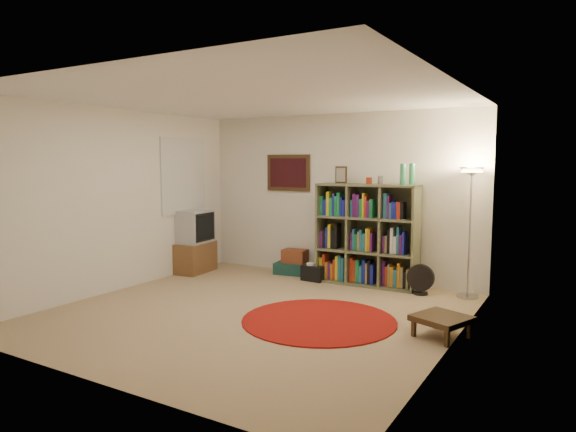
% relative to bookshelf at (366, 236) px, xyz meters
% --- Properties ---
extents(room, '(4.54, 4.54, 2.54)m').
position_rel_bookshelf_xyz_m(room, '(-0.64, -1.94, 0.55)').
color(room, '#A0835E').
rests_on(room, ground).
extents(bookshelf, '(1.47, 0.46, 1.75)m').
position_rel_bookshelf_xyz_m(bookshelf, '(0.00, 0.00, 0.00)').
color(bookshelf, '#5B5E3E').
rests_on(bookshelf, ground).
extents(floor_lamp, '(0.39, 0.39, 1.71)m').
position_rel_bookshelf_xyz_m(floor_lamp, '(1.44, -0.00, 0.71)').
color(floor_lamp, '#A2A2A6').
rests_on(floor_lamp, ground).
extents(floor_fan, '(0.36, 0.20, 0.41)m').
position_rel_bookshelf_xyz_m(floor_fan, '(0.86, -0.18, -0.50)').
color(floor_fan, black).
rests_on(floor_fan, ground).
extents(tv_stand, '(0.55, 0.74, 1.01)m').
position_rel_bookshelf_xyz_m(tv_stand, '(-2.72, -0.61, -0.22)').
color(tv_stand, brown).
rests_on(tv_stand, ground).
extents(suitcase, '(0.60, 0.43, 0.18)m').
position_rel_bookshelf_xyz_m(suitcase, '(-1.25, 0.08, -0.62)').
color(suitcase, '#153A34').
rests_on(suitcase, ground).
extents(wicker_basket, '(0.40, 0.30, 0.21)m').
position_rel_bookshelf_xyz_m(wicker_basket, '(-1.23, 0.10, -0.42)').
color(wicker_basket, maroon).
rests_on(wicker_basket, suitcase).
extents(duffel_bag, '(0.35, 0.30, 0.23)m').
position_rel_bookshelf_xyz_m(duffel_bag, '(-0.75, -0.14, -0.59)').
color(duffel_bag, black).
rests_on(duffel_bag, ground).
extents(paper_towel, '(0.13, 0.13, 0.27)m').
position_rel_bookshelf_xyz_m(paper_towel, '(-0.79, -0.18, -0.57)').
color(paper_towel, silver).
rests_on(paper_towel, ground).
extents(red_rug, '(1.73, 1.73, 0.02)m').
position_rel_bookshelf_xyz_m(red_rug, '(0.21, -1.89, -0.70)').
color(red_rug, maroon).
rests_on(red_rug, ground).
extents(side_table, '(0.63, 0.63, 0.22)m').
position_rel_bookshelf_xyz_m(side_table, '(1.53, -1.74, -0.52)').
color(side_table, '#332111').
rests_on(side_table, ground).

